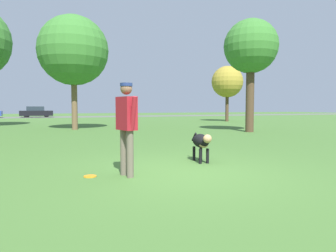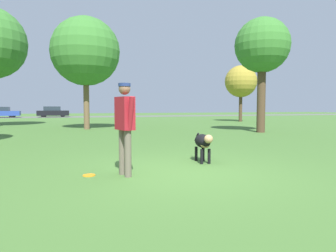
% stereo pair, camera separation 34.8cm
% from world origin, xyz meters
% --- Properties ---
extents(ground_plane, '(120.00, 120.00, 0.00)m').
position_xyz_m(ground_plane, '(0.00, 0.00, 0.00)').
color(ground_plane, '#426B2D').
extents(far_road_strip, '(120.00, 6.00, 0.01)m').
position_xyz_m(far_road_strip, '(0.00, 36.44, 0.01)').
color(far_road_strip, '#5B5B59').
rests_on(far_road_strip, ground_plane).
extents(person, '(0.33, 0.73, 1.75)m').
position_xyz_m(person, '(-1.15, 0.09, 1.05)').
color(person, '#665B4C').
rests_on(person, ground_plane).
extents(dog, '(0.39, 1.09, 0.69)m').
position_xyz_m(dog, '(0.82, 0.85, 0.48)').
color(dog, black).
rests_on(dog, ground_plane).
extents(frisbee, '(0.24, 0.24, 0.02)m').
position_xyz_m(frisbee, '(-1.81, 0.29, 0.01)').
color(frisbee, orange).
rests_on(frisbee, ground_plane).
extents(tree_near_right, '(2.76, 2.76, 5.81)m').
position_xyz_m(tree_near_right, '(7.18, 7.64, 4.35)').
color(tree_near_right, '#4C3826').
rests_on(tree_near_right, ground_plane).
extents(tree_far_right, '(2.85, 2.85, 5.03)m').
position_xyz_m(tree_far_right, '(12.47, 18.17, 3.58)').
color(tree_far_right, '#4C3826').
rests_on(tree_far_right, ground_plane).
extents(tree_mid_center, '(3.94, 3.94, 6.49)m').
position_xyz_m(tree_mid_center, '(-1.23, 12.63, 4.50)').
color(tree_mid_center, brown).
rests_on(tree_mid_center, ground_plane).
extents(parked_car_blue, '(4.57, 1.96, 1.34)m').
position_xyz_m(parked_car_blue, '(-10.47, 36.17, 0.67)').
color(parked_car_blue, '#284293').
rests_on(parked_car_blue, ground_plane).
extents(parked_car_black, '(3.92, 1.79, 1.39)m').
position_xyz_m(parked_car_black, '(-4.30, 36.20, 0.67)').
color(parked_car_black, black).
rests_on(parked_car_black, ground_plane).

